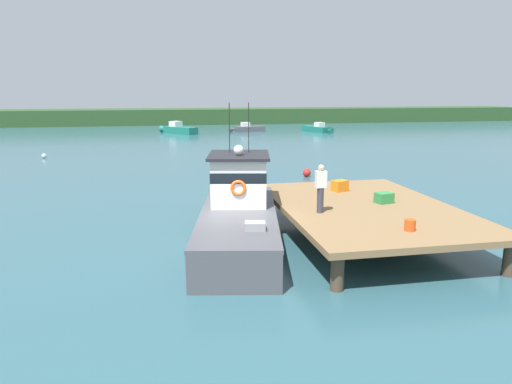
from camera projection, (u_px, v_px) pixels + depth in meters
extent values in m
plane|color=#2D5660|center=(233.00, 246.00, 15.73)|extent=(200.00, 200.00, 0.00)
cylinder|color=#4C3D2D|center=(337.00, 272.00, 12.11)|extent=(0.36, 0.36, 1.00)
cylinder|color=#4C3D2D|center=(509.00, 259.00, 13.08)|extent=(0.36, 0.36, 1.00)
cylinder|color=#4C3D2D|center=(269.00, 201.00, 19.97)|extent=(0.36, 0.36, 1.00)
cylinder|color=#4C3D2D|center=(380.00, 196.00, 20.94)|extent=(0.36, 0.36, 1.00)
cube|color=olive|center=(365.00, 208.00, 16.39)|extent=(6.00, 9.00, 0.20)
cube|color=#4C4C51|center=(239.00, 230.00, 15.68)|extent=(3.91, 8.32, 1.10)
cone|color=#4C4C51|center=(241.00, 197.00, 20.47)|extent=(1.41, 1.97, 1.10)
cube|color=#A31919|center=(238.00, 217.00, 15.58)|extent=(3.90, 8.17, 0.12)
cube|color=#4C4C51|center=(238.00, 212.00, 15.55)|extent=(3.95, 8.33, 0.12)
cube|color=silver|center=(239.00, 181.00, 16.54)|extent=(2.27, 2.51, 1.80)
cube|color=black|center=(239.00, 173.00, 16.47)|extent=(2.29, 2.53, 0.36)
cube|color=#232328|center=(239.00, 155.00, 16.34)|extent=(2.56, 2.85, 0.10)
sphere|color=white|center=(239.00, 150.00, 15.99)|extent=(0.36, 0.36, 0.36)
cylinder|color=black|center=(229.00, 128.00, 16.62)|extent=(0.03, 0.03, 1.80)
cylinder|color=black|center=(249.00, 128.00, 16.62)|extent=(0.03, 0.03, 1.80)
cube|color=#939399|center=(255.00, 228.00, 13.38)|extent=(0.67, 0.54, 0.36)
torus|color=orange|center=(221.00, 238.00, 12.81)|extent=(0.65, 0.65, 0.12)
torus|color=#EA5119|center=(238.00, 188.00, 15.43)|extent=(0.55, 0.20, 0.54)
cube|color=#2D8442|center=(384.00, 198.00, 16.68)|extent=(0.69, 0.57, 0.38)
cube|color=orange|center=(340.00, 186.00, 18.65)|extent=(0.72, 0.63, 0.44)
cylinder|color=#E04C19|center=(410.00, 225.00, 13.35)|extent=(0.32, 0.32, 0.34)
cylinder|color=#383842|center=(320.00, 200.00, 15.30)|extent=(0.22, 0.22, 0.86)
cube|color=white|center=(321.00, 179.00, 15.15)|extent=(0.36, 0.22, 0.56)
sphere|color=beige|center=(321.00, 168.00, 15.07)|extent=(0.20, 0.20, 0.20)
cube|color=#196B5B|center=(316.00, 129.00, 59.70)|extent=(2.82, 4.23, 0.74)
cone|color=#196B5B|center=(329.00, 130.00, 57.67)|extent=(1.08, 1.22, 0.74)
cube|color=silver|center=(320.00, 125.00, 58.99)|extent=(1.35, 1.34, 0.55)
cube|color=#4C4C51|center=(250.00, 129.00, 60.15)|extent=(4.07, 2.03, 0.71)
cone|color=#4C4C51|center=(233.00, 130.00, 59.21)|extent=(1.10, 0.90, 0.71)
cube|color=silver|center=(245.00, 124.00, 59.75)|extent=(1.16, 1.17, 0.53)
cube|color=#196B5B|center=(180.00, 130.00, 57.21)|extent=(4.26, 4.64, 0.87)
cone|color=#196B5B|center=(165.00, 129.00, 59.04)|extent=(1.44, 1.48, 0.87)
cube|color=silver|center=(176.00, 124.00, 57.56)|extent=(1.71, 1.70, 0.65)
sphere|color=silver|center=(44.00, 156.00, 36.33)|extent=(0.36, 0.36, 0.36)
sphere|color=red|center=(307.00, 173.00, 28.43)|extent=(0.51, 0.51, 0.51)
cube|color=#284723|center=(179.00, 116.00, 74.91)|extent=(120.00, 8.00, 2.40)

